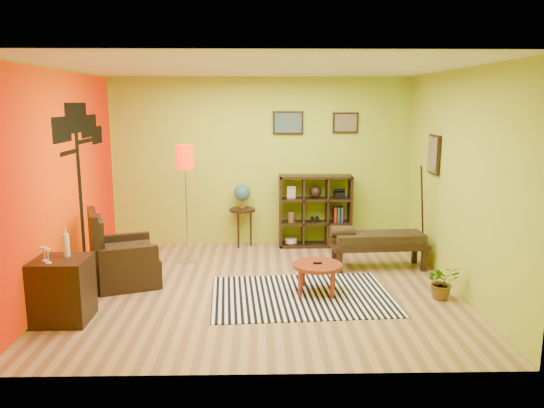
{
  "coord_description": "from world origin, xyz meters",
  "views": [
    {
      "loc": [
        -0.01,
        -6.6,
        2.38
      ],
      "look_at": [
        0.14,
        0.33,
        1.05
      ],
      "focal_mm": 35.0,
      "sensor_mm": 36.0,
      "label": 1
    }
  ],
  "objects_px": {
    "armchair": "(120,262)",
    "side_cabinet": "(62,290)",
    "potted_plant": "(442,286)",
    "globe_table": "(242,200)",
    "bench": "(376,241)",
    "floor_lamp": "(185,168)",
    "cube_shelf": "(316,211)",
    "coffee_table": "(317,268)"
  },
  "relations": [
    {
      "from": "cube_shelf",
      "to": "potted_plant",
      "type": "bearing_deg",
      "value": -62.15
    },
    {
      "from": "globe_table",
      "to": "cube_shelf",
      "type": "distance_m",
      "value": 1.24
    },
    {
      "from": "floor_lamp",
      "to": "globe_table",
      "type": "distance_m",
      "value": 1.36
    },
    {
      "from": "coffee_table",
      "to": "potted_plant",
      "type": "distance_m",
      "value": 1.54
    },
    {
      "from": "coffee_table",
      "to": "side_cabinet",
      "type": "relative_size",
      "value": 0.61
    },
    {
      "from": "coffee_table",
      "to": "side_cabinet",
      "type": "bearing_deg",
      "value": -164.46
    },
    {
      "from": "armchair",
      "to": "globe_table",
      "type": "distance_m",
      "value": 2.48
    },
    {
      "from": "side_cabinet",
      "to": "floor_lamp",
      "type": "height_order",
      "value": "floor_lamp"
    },
    {
      "from": "potted_plant",
      "to": "floor_lamp",
      "type": "bearing_deg",
      "value": 154.31
    },
    {
      "from": "armchair",
      "to": "potted_plant",
      "type": "bearing_deg",
      "value": -8.64
    },
    {
      "from": "bench",
      "to": "potted_plant",
      "type": "xyz_separation_m",
      "value": [
        0.55,
        -1.24,
        -0.24
      ]
    },
    {
      "from": "side_cabinet",
      "to": "potted_plant",
      "type": "xyz_separation_m",
      "value": [
        4.42,
        0.58,
        -0.19
      ]
    },
    {
      "from": "side_cabinet",
      "to": "bench",
      "type": "distance_m",
      "value": 4.27
    },
    {
      "from": "side_cabinet",
      "to": "armchair",
      "type": "bearing_deg",
      "value": 74.55
    },
    {
      "from": "globe_table",
      "to": "potted_plant",
      "type": "height_order",
      "value": "globe_table"
    },
    {
      "from": "armchair",
      "to": "floor_lamp",
      "type": "height_order",
      "value": "floor_lamp"
    },
    {
      "from": "floor_lamp",
      "to": "cube_shelf",
      "type": "bearing_deg",
      "value": 23.22
    },
    {
      "from": "floor_lamp",
      "to": "bench",
      "type": "bearing_deg",
      "value": -7.35
    },
    {
      "from": "side_cabinet",
      "to": "floor_lamp",
      "type": "bearing_deg",
      "value": 63.47
    },
    {
      "from": "cube_shelf",
      "to": "potted_plant",
      "type": "height_order",
      "value": "cube_shelf"
    },
    {
      "from": "cube_shelf",
      "to": "armchair",
      "type": "bearing_deg",
      "value": -146.37
    },
    {
      "from": "armchair",
      "to": "cube_shelf",
      "type": "height_order",
      "value": "cube_shelf"
    },
    {
      "from": "side_cabinet",
      "to": "globe_table",
      "type": "xyz_separation_m",
      "value": [
        1.89,
        3.07,
        0.43
      ]
    },
    {
      "from": "floor_lamp",
      "to": "cube_shelf",
      "type": "xyz_separation_m",
      "value": [
        2.03,
        0.87,
        -0.84
      ]
    },
    {
      "from": "side_cabinet",
      "to": "potted_plant",
      "type": "relative_size",
      "value": 2.38
    },
    {
      "from": "coffee_table",
      "to": "cube_shelf",
      "type": "relative_size",
      "value": 0.52
    },
    {
      "from": "coffee_table",
      "to": "cube_shelf",
      "type": "height_order",
      "value": "cube_shelf"
    },
    {
      "from": "globe_table",
      "to": "cube_shelf",
      "type": "height_order",
      "value": "cube_shelf"
    },
    {
      "from": "coffee_table",
      "to": "globe_table",
      "type": "xyz_separation_m",
      "value": [
        -1.02,
        2.26,
        0.46
      ]
    },
    {
      "from": "bench",
      "to": "potted_plant",
      "type": "distance_m",
      "value": 1.38
    },
    {
      "from": "side_cabinet",
      "to": "potted_plant",
      "type": "bearing_deg",
      "value": 7.42
    },
    {
      "from": "potted_plant",
      "to": "globe_table",
      "type": "bearing_deg",
      "value": 135.48
    },
    {
      "from": "floor_lamp",
      "to": "potted_plant",
      "type": "xyz_separation_m",
      "value": [
        3.33,
        -1.6,
        -1.27
      ]
    },
    {
      "from": "globe_table",
      "to": "bench",
      "type": "bearing_deg",
      "value": -32.22
    },
    {
      "from": "coffee_table",
      "to": "potted_plant",
      "type": "bearing_deg",
      "value": -8.72
    },
    {
      "from": "potted_plant",
      "to": "bench",
      "type": "bearing_deg",
      "value": 114.0
    },
    {
      "from": "armchair",
      "to": "cube_shelf",
      "type": "xyz_separation_m",
      "value": [
        2.78,
        1.85,
        0.29
      ]
    },
    {
      "from": "armchair",
      "to": "side_cabinet",
      "type": "height_order",
      "value": "side_cabinet"
    },
    {
      "from": "floor_lamp",
      "to": "globe_table",
      "type": "relative_size",
      "value": 1.7
    },
    {
      "from": "armchair",
      "to": "bench",
      "type": "height_order",
      "value": "armchair"
    },
    {
      "from": "floor_lamp",
      "to": "armchair",
      "type": "bearing_deg",
      "value": -127.64
    },
    {
      "from": "bench",
      "to": "globe_table",
      "type": "bearing_deg",
      "value": 147.78
    }
  ]
}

